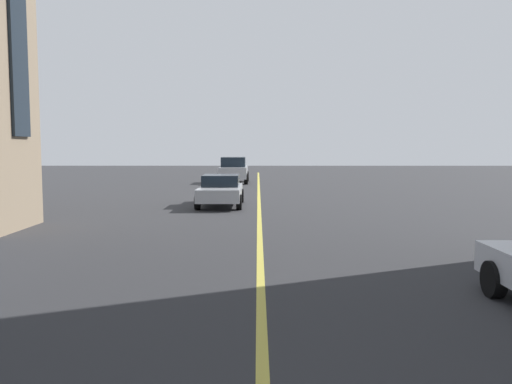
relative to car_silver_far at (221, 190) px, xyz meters
The scene contains 3 objects.
lane_centre_line 9.65m from the car_silver_far, 169.82° to the right, with size 80.00×0.16×0.01m.
car_silver_far is the anchor object (origin of this frame).
car_silver_near 15.09m from the car_silver_far, ahead, with size 4.70×2.14×1.88m.
Camera 1 is at (6.30, 0.06, 2.60)m, focal length 36.81 mm.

